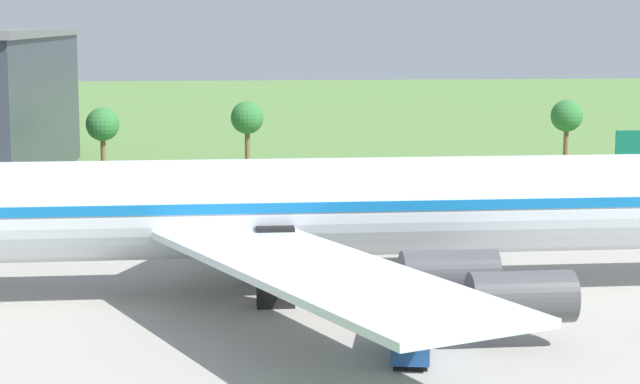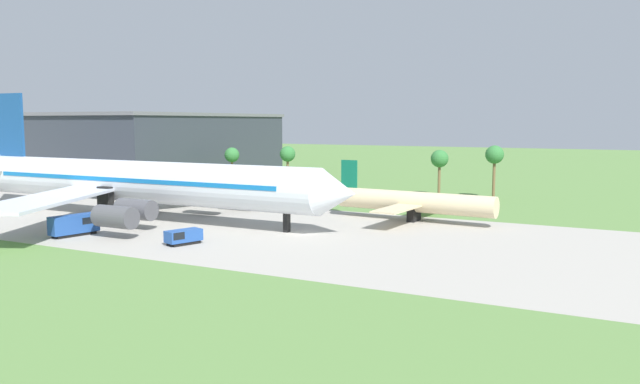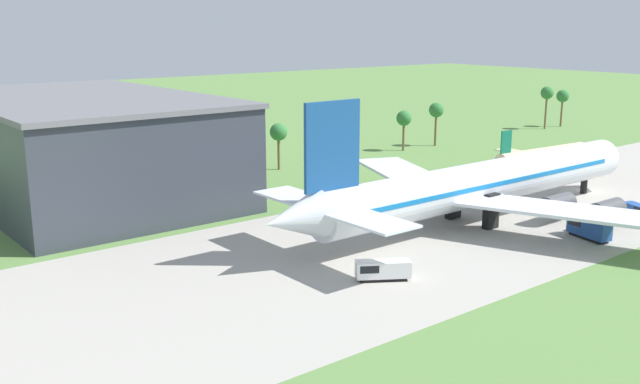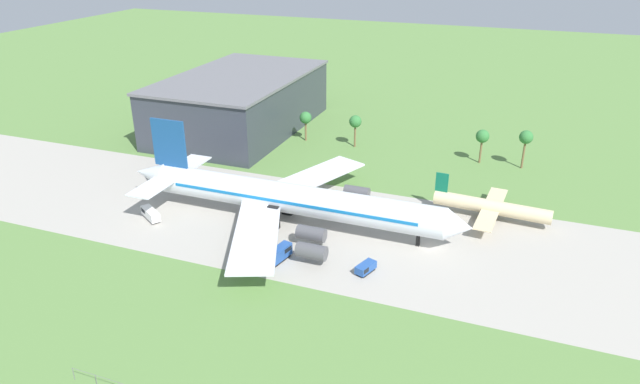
% 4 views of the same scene
% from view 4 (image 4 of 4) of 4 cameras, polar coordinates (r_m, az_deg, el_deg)
% --- Properties ---
extents(ground_plane, '(600.00, 600.00, 0.00)m').
position_cam_4_polar(ground_plane, '(117.60, 10.79, -5.45)').
color(ground_plane, '#5B8442').
extents(taxiway_strip, '(320.00, 44.00, 0.02)m').
position_cam_4_polar(taxiway_strip, '(117.59, 10.80, -5.44)').
color(taxiway_strip, '#A8A399').
rests_on(taxiway_strip, ground_plane).
extents(jet_airliner, '(78.01, 60.20, 20.17)m').
position_cam_4_polar(jet_airliner, '(122.61, -3.19, -0.64)').
color(jet_airliner, silver).
rests_on(jet_airliner, ground_plane).
extents(regional_aircraft, '(25.44, 22.91, 9.05)m').
position_cam_4_polar(regional_aircraft, '(130.50, 16.72, -1.45)').
color(regional_aircraft, beige).
rests_on(regional_aircraft, ground_plane).
extents(baggage_tug, '(6.46, 5.13, 2.33)m').
position_cam_4_polar(baggage_tug, '(131.40, -16.62, -2.09)').
color(baggage_tug, black).
rests_on(baggage_tug, ground_plane).
extents(fuel_truck, '(3.30, 6.73, 2.82)m').
position_cam_4_polar(fuel_truck, '(110.67, -4.10, -6.18)').
color(fuel_truck, black).
rests_on(fuel_truck, ground_plane).
extents(catering_van, '(3.34, 4.87, 1.85)m').
position_cam_4_polar(catering_van, '(107.24, 4.54, -7.60)').
color(catering_van, black).
rests_on(catering_van, ground_plane).
extents(terminal_building, '(36.72, 61.20, 17.34)m').
position_cam_4_polar(terminal_building, '(184.34, -7.96, 8.89)').
color(terminal_building, '#333842').
rests_on(terminal_building, ground_plane).
extents(palm_tree_row, '(119.84, 3.60, 12.05)m').
position_cam_4_polar(palm_tree_row, '(160.03, 18.71, 5.17)').
color(palm_tree_row, brown).
rests_on(palm_tree_row, ground_plane).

